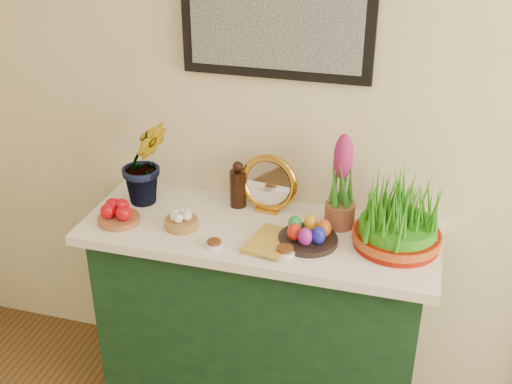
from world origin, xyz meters
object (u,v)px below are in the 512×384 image
sideboard (259,321)px  book (252,236)px  mirror (269,184)px  wheatgrass_sabzeh (399,218)px  hyacinth_green (144,149)px

sideboard → book: bearing=-90.9°
mirror → wheatgrass_sabzeh: size_ratio=0.75×
mirror → book: 0.27m
mirror → wheatgrass_sabzeh: (0.53, -0.14, 0.00)m
hyacinth_green → book: (0.51, -0.18, -0.23)m
sideboard → mirror: 0.60m
book → wheatgrass_sabzeh: size_ratio=0.64×
sideboard → mirror: mirror is taller
mirror → wheatgrass_sabzeh: bearing=-14.5°
sideboard → hyacinth_green: (-0.51, 0.08, 0.71)m
sideboard → wheatgrass_sabzeh: (0.53, 0.01, 0.58)m
sideboard → wheatgrass_sabzeh: bearing=1.2°
book → wheatgrass_sabzeh: (0.53, 0.11, 0.10)m
sideboard → hyacinth_green: hyacinth_green is taller
wheatgrass_sabzeh → mirror: bearing=165.5°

